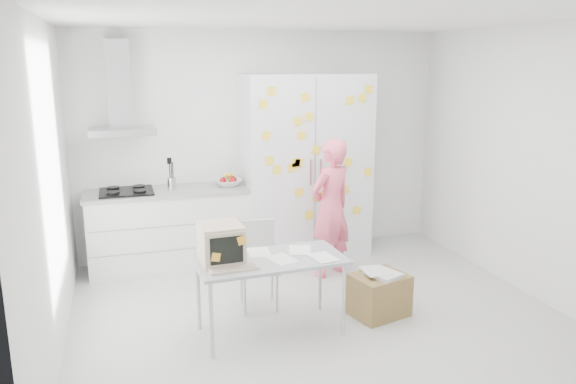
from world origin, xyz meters
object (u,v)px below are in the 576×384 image
object	(u,v)px
desk	(240,251)
cardboard_box	(379,294)
chair	(258,259)
person	(331,208)

from	to	relation	value
desk	cardboard_box	world-z (taller)	desk
chair	cardboard_box	bearing A→B (deg)	-21.58
person	chair	world-z (taller)	person
person	chair	bearing A→B (deg)	5.04
desk	chair	distance (m)	0.70
cardboard_box	person	bearing A→B (deg)	93.60
person	chair	distance (m)	1.15
person	desk	size ratio (longest dim) A/B	1.17
chair	person	bearing A→B (deg)	36.00
chair	cardboard_box	xyz separation A→B (m)	(1.04, -0.55, -0.27)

